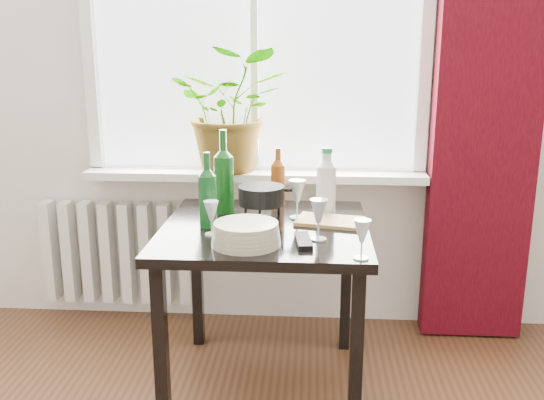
# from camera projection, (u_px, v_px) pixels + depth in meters

# --- Properties ---
(window) EXTENTS (1.72, 0.08, 1.62)m
(window) POSITION_uv_depth(u_px,v_px,m) (255.00, 16.00, 2.95)
(window) COLOR white
(window) RESTS_ON ground
(windowsill) EXTENTS (1.72, 0.20, 0.04)m
(windowsill) POSITION_uv_depth(u_px,v_px,m) (255.00, 175.00, 3.08)
(windowsill) COLOR white
(windowsill) RESTS_ON ground
(curtain) EXTENTS (0.50, 0.12, 2.56)m
(curtain) POSITION_uv_depth(u_px,v_px,m) (489.00, 82.00, 2.85)
(curtain) COLOR #34040C
(curtain) RESTS_ON ground
(radiator) EXTENTS (0.80, 0.10, 0.55)m
(radiator) POSITION_uv_depth(u_px,v_px,m) (118.00, 252.00, 3.27)
(radiator) COLOR silver
(radiator) RESTS_ON ground
(table) EXTENTS (0.85, 0.85, 0.74)m
(table) POSITION_uv_depth(u_px,v_px,m) (265.00, 247.00, 2.54)
(table) COLOR black
(table) RESTS_ON ground
(potted_plant) EXTENTS (0.56, 0.49, 0.62)m
(potted_plant) POSITION_uv_depth(u_px,v_px,m) (232.00, 110.00, 3.01)
(potted_plant) COLOR #308022
(potted_plant) RESTS_ON windowsill
(wine_bottle_left) EXTENTS (0.09, 0.09, 0.31)m
(wine_bottle_left) POSITION_uv_depth(u_px,v_px,m) (207.00, 189.00, 2.46)
(wine_bottle_left) COLOR #0D4316
(wine_bottle_left) RESTS_ON table
(wine_bottle_right) EXTENTS (0.11, 0.11, 0.38)m
(wine_bottle_right) POSITION_uv_depth(u_px,v_px,m) (224.00, 171.00, 2.67)
(wine_bottle_right) COLOR #0C3F0F
(wine_bottle_right) RESTS_ON table
(bottle_amber) EXTENTS (0.09, 0.09, 0.27)m
(bottle_amber) POSITION_uv_depth(u_px,v_px,m) (278.00, 176.00, 2.81)
(bottle_amber) COLOR #78370D
(bottle_amber) RESTS_ON table
(cleaning_bottle) EXTENTS (0.10, 0.10, 0.30)m
(cleaning_bottle) POSITION_uv_depth(u_px,v_px,m) (326.00, 180.00, 2.66)
(cleaning_bottle) COLOR silver
(cleaning_bottle) RESTS_ON table
(wineglass_front_right) EXTENTS (0.08, 0.08, 0.16)m
(wineglass_front_right) POSITION_uv_depth(u_px,v_px,m) (319.00, 219.00, 2.31)
(wineglass_front_right) COLOR #AFB6BC
(wineglass_front_right) RESTS_ON table
(wineglass_far_right) EXTENTS (0.07, 0.07, 0.15)m
(wineglass_far_right) POSITION_uv_depth(u_px,v_px,m) (362.00, 239.00, 2.11)
(wineglass_far_right) COLOR silver
(wineglass_far_right) RESTS_ON table
(wineglass_back_center) EXTENTS (0.09, 0.09, 0.17)m
(wineglass_back_center) POSITION_uv_depth(u_px,v_px,m) (297.00, 199.00, 2.60)
(wineglass_back_center) COLOR silver
(wineglass_back_center) RESTS_ON table
(wineglass_back_left) EXTENTS (0.08, 0.08, 0.17)m
(wineglass_back_left) POSITION_uv_depth(u_px,v_px,m) (221.00, 193.00, 2.71)
(wineglass_back_left) COLOR white
(wineglass_back_left) RESTS_ON table
(wineglass_front_left) EXTENTS (0.07, 0.07, 0.14)m
(wineglass_front_left) POSITION_uv_depth(u_px,v_px,m) (211.00, 218.00, 2.38)
(wineglass_front_left) COLOR silver
(wineglass_front_left) RESTS_ON table
(plate_stack) EXTENTS (0.31, 0.31, 0.08)m
(plate_stack) POSITION_uv_depth(u_px,v_px,m) (246.00, 234.00, 2.27)
(plate_stack) COLOR #B9B499
(plate_stack) RESTS_ON table
(fondue_pot) EXTENTS (0.26, 0.24, 0.15)m
(fondue_pot) POSITION_uv_depth(u_px,v_px,m) (261.00, 203.00, 2.57)
(fondue_pot) COLOR black
(fondue_pot) RESTS_ON table
(tv_remote) EXTENTS (0.08, 0.19, 0.02)m
(tv_remote) POSITION_uv_depth(u_px,v_px,m) (303.00, 241.00, 2.29)
(tv_remote) COLOR black
(tv_remote) RESTS_ON table
(cutting_board) EXTENTS (0.31, 0.23, 0.01)m
(cutting_board) POSITION_uv_depth(u_px,v_px,m) (330.00, 221.00, 2.55)
(cutting_board) COLOR #AB8A4D
(cutting_board) RESTS_ON table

